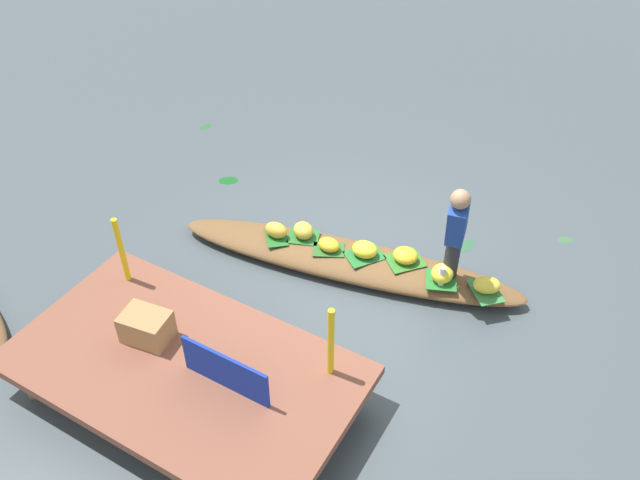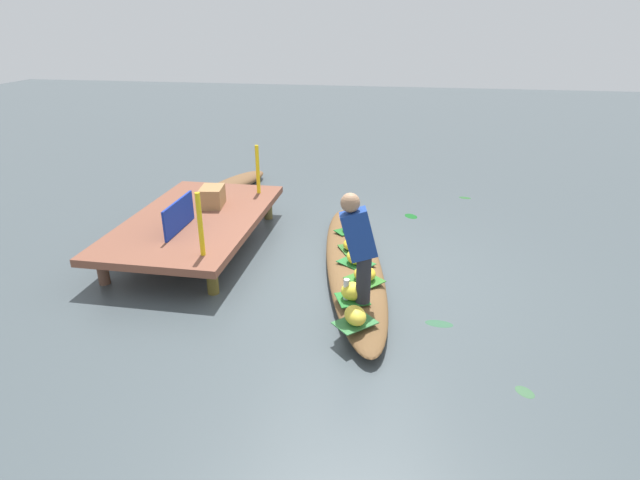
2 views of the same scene
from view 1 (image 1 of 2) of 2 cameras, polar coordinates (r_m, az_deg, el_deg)
The scene contains 27 objects.
canal_water at distance 7.72m, azimuth 2.29°, elevation -2.37°, with size 40.00×40.00×0.00m, color #424B50.
dock_platform at distance 6.30m, azimuth -11.61°, elevation -10.71°, with size 3.20×1.80×0.47m.
vendor_boat at distance 7.64m, azimuth 2.31°, elevation -1.73°, with size 4.07×0.70×0.23m, color brown.
leaf_mat_0 at distance 7.33m, azimuth 10.34°, elevation -3.40°, with size 0.33×0.33×0.01m, color #24702B.
banana_bunch_0 at distance 7.27m, azimuth 10.43°, elevation -2.84°, with size 0.24×0.25×0.20m, color yellow.
leaf_mat_1 at distance 7.76m, azimuth -1.42°, elevation 0.29°, with size 0.36×0.29×0.01m, color #276729.
banana_bunch_1 at distance 7.70m, azimuth -1.44°, elevation 0.82°, with size 0.26×0.22×0.19m, color gold.
leaf_mat_2 at distance 7.51m, azimuth 7.28°, elevation -1.76°, with size 0.39×0.33×0.01m, color #307025.
banana_bunch_2 at distance 7.45m, azimuth 7.33°, elevation -1.32°, with size 0.28×0.26×0.16m, color gold.
leaf_mat_3 at distance 7.31m, azimuth 14.01°, elevation -4.25°, with size 0.41×0.28×0.01m, color #34753C.
banana_bunch_3 at distance 7.25m, azimuth 14.11°, elevation -3.76°, with size 0.29×0.21×0.17m, color yellow.
leaf_mat_4 at distance 7.79m, azimuth -3.75°, elevation 0.33°, with size 0.38×0.24×0.01m, color #1F6524.
banana_bunch_4 at distance 7.73m, azimuth -3.78°, elevation 0.85°, with size 0.27×0.18×0.19m, color gold.
leaf_mat_5 at distance 7.53m, azimuth 3.82°, elevation -1.32°, with size 0.41×0.31×0.01m, color #246C2F.
banana_bunch_5 at distance 7.47m, azimuth 3.85°, elevation -0.81°, with size 0.29×0.24×0.18m, color yellow.
leaf_mat_6 at distance 7.59m, azimuth 0.76°, elevation -0.83°, with size 0.36×0.25×0.01m, color #2B5F23.
banana_bunch_6 at distance 7.54m, azimuth 0.76°, elevation -0.41°, with size 0.26×0.19×0.15m, color gold.
vendor_person at distance 6.91m, azimuth 11.60°, elevation 0.95°, with size 0.25×0.43×1.25m.
water_bottle at distance 7.20m, azimuth 10.40°, elevation -3.07°, with size 0.07×0.07×0.25m, color silver.
market_banner at distance 5.87m, azimuth -8.12°, elevation -11.09°, with size 0.89×0.03×0.41m, color #122C96.
railing_post_west at distance 5.78m, azimuth 0.94°, elevation -8.74°, with size 0.06×0.06×0.78m, color yellow.
railing_post_east at distance 6.92m, azimuth -16.65°, elevation -0.85°, with size 0.06×0.06×0.78m, color yellow.
produce_crate at distance 6.43m, azimuth -14.65°, elevation -7.21°, with size 0.44×0.32×0.29m, color #9E7447.
drifting_plant_0 at distance 9.16m, azimuth -7.87°, elevation 5.08°, with size 0.27×0.19×0.01m, color #11521A.
drifting_plant_1 at distance 8.19m, azimuth 12.47°, elevation -0.47°, with size 0.30×0.15×0.01m, color #2C563B.
drifting_plant_2 at distance 8.62m, azimuth 20.34°, elevation 0.03°, with size 0.19×0.13×0.01m, color #385F3D.
drifting_plant_3 at distance 10.42m, azimuth -9.79°, elevation 9.55°, with size 0.22×0.13×0.01m, color #265628.
Camera 1 is at (-2.58, 5.07, 5.21)m, focal length 37.34 mm.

